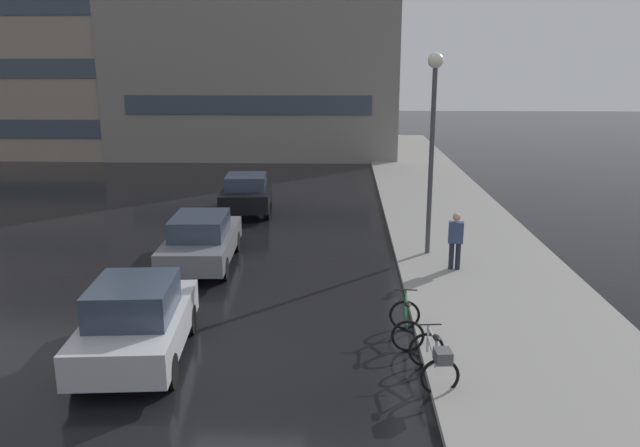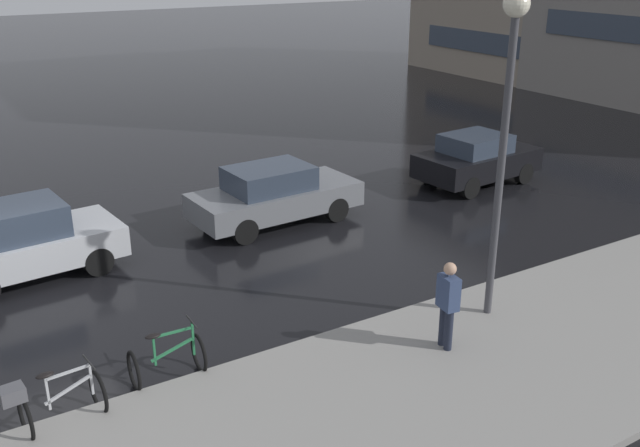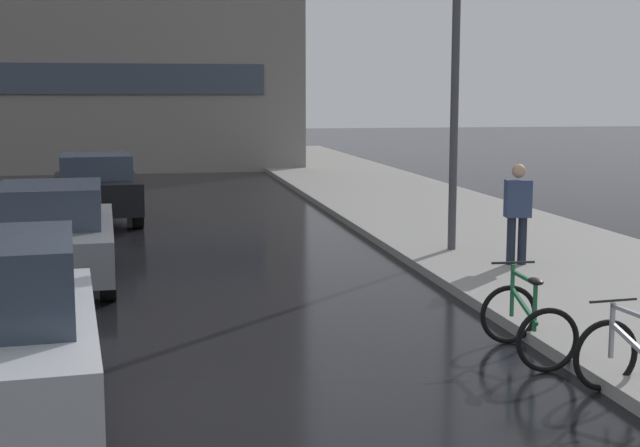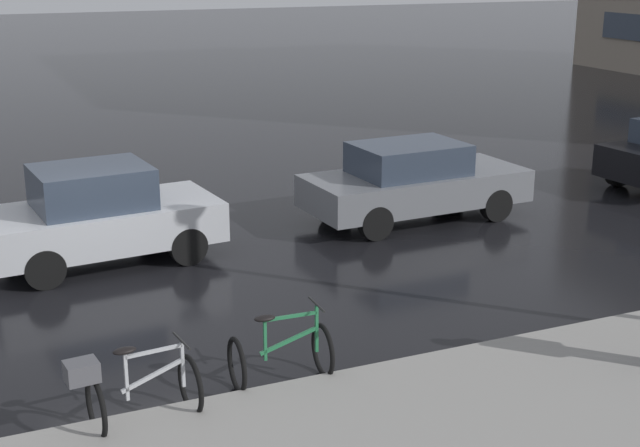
{
  "view_description": "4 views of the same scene",
  "coord_description": "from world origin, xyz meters",
  "px_view_note": "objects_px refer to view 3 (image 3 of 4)",
  "views": [
    {
      "loc": [
        2.04,
        -11.13,
        5.66
      ],
      "look_at": [
        1.43,
        4.24,
        1.75
      ],
      "focal_mm": 35.0,
      "sensor_mm": 36.0,
      "label": 1
    },
    {
      "loc": [
        13.21,
        -1.96,
        6.65
      ],
      "look_at": [
        2.23,
        4.78,
        1.65
      ],
      "focal_mm": 40.0,
      "sensor_mm": 36.0,
      "label": 2
    },
    {
      "loc": [
        -0.56,
        -7.62,
        2.8
      ],
      "look_at": [
        1.37,
        2.57,
        1.32
      ],
      "focal_mm": 50.0,
      "sensor_mm": 36.0,
      "label": 3
    },
    {
      "loc": [
        12.5,
        -2.35,
        4.99
      ],
      "look_at": [
        0.34,
        3.0,
        0.96
      ],
      "focal_mm": 50.0,
      "sensor_mm": 36.0,
      "label": 4
    }
  ],
  "objects_px": {
    "car_black": "(97,188)",
    "pedestrian": "(518,212)",
    "bicycle_second": "(527,323)",
    "car_grey": "(51,234)",
    "streetlamp": "(456,17)"
  },
  "relations": [
    {
      "from": "car_black",
      "to": "pedestrian",
      "type": "relative_size",
      "value": 2.23
    },
    {
      "from": "streetlamp",
      "to": "car_grey",
      "type": "bearing_deg",
      "value": -170.93
    },
    {
      "from": "car_black",
      "to": "car_grey",
      "type": "bearing_deg",
      "value": -92.38
    },
    {
      "from": "bicycle_second",
      "to": "streetlamp",
      "type": "distance_m",
      "value": 7.13
    },
    {
      "from": "pedestrian",
      "to": "streetlamp",
      "type": "xyz_separation_m",
      "value": [
        -0.55,
        1.54,
        3.15
      ]
    },
    {
      "from": "pedestrian",
      "to": "streetlamp",
      "type": "distance_m",
      "value": 3.55
    },
    {
      "from": "pedestrian",
      "to": "streetlamp",
      "type": "relative_size",
      "value": 0.29
    },
    {
      "from": "car_grey",
      "to": "car_black",
      "type": "xyz_separation_m",
      "value": [
        0.28,
        6.7,
        0.01
      ]
    },
    {
      "from": "car_grey",
      "to": "car_black",
      "type": "relative_size",
      "value": 1.14
    },
    {
      "from": "car_grey",
      "to": "streetlamp",
      "type": "distance_m",
      "value": 7.53
    },
    {
      "from": "bicycle_second",
      "to": "car_black",
      "type": "bearing_deg",
      "value": 114.05
    },
    {
      "from": "pedestrian",
      "to": "car_grey",
      "type": "bearing_deg",
      "value": 176.18
    },
    {
      "from": "car_black",
      "to": "streetlamp",
      "type": "relative_size",
      "value": 0.65
    },
    {
      "from": "pedestrian",
      "to": "streetlamp",
      "type": "height_order",
      "value": "streetlamp"
    },
    {
      "from": "car_black",
      "to": "bicycle_second",
      "type": "bearing_deg",
      "value": -65.95
    }
  ]
}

